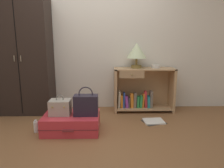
# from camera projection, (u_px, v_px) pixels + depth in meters

# --- Properties ---
(ground_plane) EXTENTS (9.00, 9.00, 0.00)m
(ground_plane) POSITION_uv_depth(u_px,v_px,m) (85.00, 146.00, 2.42)
(ground_plane) COLOR brown
(back_wall) EXTENTS (6.40, 0.10, 2.60)m
(back_wall) POSITION_uv_depth(u_px,v_px,m) (92.00, 35.00, 3.63)
(back_wall) COLOR silver
(back_wall) RESTS_ON ground_plane
(wardrobe) EXTENTS (0.88, 0.47, 1.87)m
(wardrobe) POSITION_uv_depth(u_px,v_px,m) (24.00, 57.00, 3.39)
(wardrobe) COLOR black
(wardrobe) RESTS_ON ground_plane
(bookshelf) EXTENTS (1.02, 0.37, 0.75)m
(bookshelf) POSITION_uv_depth(u_px,v_px,m) (142.00, 91.00, 3.60)
(bookshelf) COLOR tan
(bookshelf) RESTS_ON ground_plane
(table_lamp) EXTENTS (0.33, 0.33, 0.42)m
(table_lamp) POSITION_uv_depth(u_px,v_px,m) (137.00, 51.00, 3.47)
(table_lamp) COLOR olive
(table_lamp) RESTS_ON bookshelf
(bowl) EXTENTS (0.15, 0.15, 0.05)m
(bowl) POSITION_uv_depth(u_px,v_px,m) (156.00, 66.00, 3.52)
(bowl) COLOR silver
(bowl) RESTS_ON bookshelf
(suitcase_large) EXTENTS (0.74, 0.53, 0.23)m
(suitcase_large) POSITION_uv_depth(u_px,v_px,m) (72.00, 123.00, 2.81)
(suitcase_large) COLOR #D1333D
(suitcase_large) RESTS_ON ground_plane
(train_case) EXTENTS (0.27, 0.22, 0.27)m
(train_case) POSITION_uv_depth(u_px,v_px,m) (60.00, 107.00, 2.76)
(train_case) COLOR #A89E8E
(train_case) RESTS_ON suitcase_large
(handbag) EXTENTS (0.32, 0.18, 0.38)m
(handbag) POSITION_uv_depth(u_px,v_px,m) (86.00, 105.00, 2.74)
(handbag) COLOR #231E2D
(handbag) RESTS_ON suitcase_large
(bottle) EXTENTS (0.06, 0.06, 0.17)m
(bottle) POSITION_uv_depth(u_px,v_px,m) (36.00, 127.00, 2.76)
(bottle) COLOR white
(bottle) RESTS_ON ground_plane
(open_book_on_floor) EXTENTS (0.38, 0.35, 0.02)m
(open_book_on_floor) POSITION_uv_depth(u_px,v_px,m) (154.00, 121.00, 3.13)
(open_book_on_floor) COLOR white
(open_book_on_floor) RESTS_ON ground_plane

